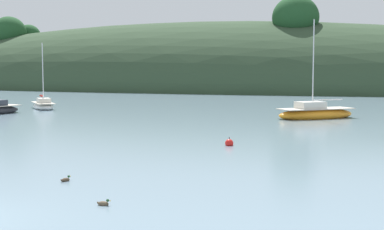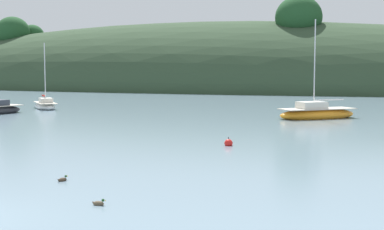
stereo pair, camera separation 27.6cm
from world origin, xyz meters
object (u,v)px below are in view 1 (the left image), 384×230
sailboat_navy_dinghy (43,105)px  sailboat_teal_outer (315,113)px  duck_trailing (103,204)px  duck_lead (66,180)px  mooring_buoy_channel (229,143)px

sailboat_navy_dinghy → sailboat_teal_outer: sailboat_teal_outer is taller
duck_trailing → sailboat_teal_outer: bearing=85.9°
sailboat_navy_dinghy → duck_trailing: (24.58, -31.44, -0.29)m
sailboat_navy_dinghy → sailboat_teal_outer: size_ratio=0.82×
sailboat_navy_dinghy → duck_trailing: sailboat_navy_dinghy is taller
duck_trailing → duck_lead: bearing=139.5°
sailboat_teal_outer → duck_trailing: bearing=-94.1°
duck_trailing → duck_lead: (-2.99, 2.55, 0.00)m
sailboat_teal_outer → mooring_buoy_channel: (-2.18, -17.21, -0.28)m
mooring_buoy_channel → duck_lead: 11.10m
sailboat_teal_outer → duck_lead: (-5.17, -27.90, -0.35)m
mooring_buoy_channel → duck_lead: bearing=-105.6°
sailboat_teal_outer → mooring_buoy_channel: sailboat_teal_outer is taller
duck_lead → sailboat_teal_outer: bearing=79.5°
sailboat_navy_dinghy → mooring_buoy_channel: bearing=-36.5°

